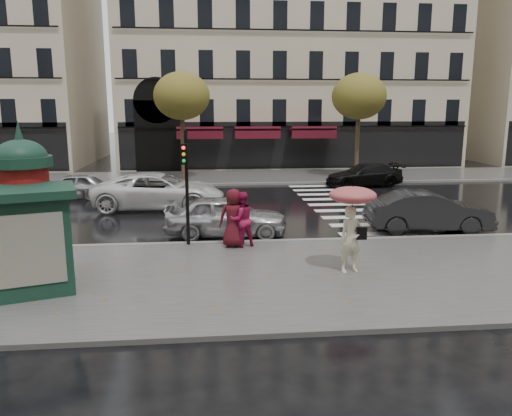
{
  "coord_description": "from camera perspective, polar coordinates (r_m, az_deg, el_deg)",
  "views": [
    {
      "loc": [
        -0.52,
        -13.15,
        4.55
      ],
      "look_at": [
        0.91,
        1.5,
        1.56
      ],
      "focal_mm": 35.0,
      "sensor_mm": 36.0,
      "label": 1
    }
  ],
  "objects": [
    {
      "name": "woman_red",
      "position": [
        15.98,
        -1.71,
        -1.3
      ],
      "size": [
        1.06,
        0.96,
        1.79
      ],
      "primitive_type": "imported",
      "rotation": [
        0.0,
        0.0,
        3.53
      ],
      "color": "#9D1342",
      "rests_on": "near_sidewalk"
    },
    {
      "name": "zebra_crossing",
      "position": [
        24.09,
        10.23,
        0.43
      ],
      "size": [
        3.6,
        11.75,
        0.01
      ],
      "primitive_type": "cube",
      "color": "silver",
      "rests_on": "ground"
    },
    {
      "name": "traffic_light",
      "position": [
        16.04,
        -8.0,
        3.6
      ],
      "size": [
        0.26,
        0.36,
        3.72
      ],
      "color": "black",
      "rests_on": "near_sidewalk"
    },
    {
      "name": "newsstand",
      "position": [
        13.17,
        -24.33,
        -3.21
      ],
      "size": [
        2.57,
        2.35,
        2.56
      ],
      "color": "#133326",
      "rests_on": "near_sidewalk"
    },
    {
      "name": "car_silver",
      "position": [
        17.77,
        -3.48,
        -0.91
      ],
      "size": [
        4.45,
        2.06,
        1.48
      ],
      "primitive_type": "imported",
      "rotation": [
        0.0,
        0.0,
        1.5
      ],
      "color": "#B4B5B9",
      "rests_on": "ground"
    },
    {
      "name": "car_black",
      "position": [
        29.72,
        12.24,
        3.69
      ],
      "size": [
        4.71,
        2.41,
        1.31
      ],
      "primitive_type": "imported",
      "rotation": [
        0.0,
        0.0,
        -1.44
      ],
      "color": "black",
      "rests_on": "ground"
    },
    {
      "name": "far_kerb",
      "position": [
        29.49,
        -4.51,
        2.72
      ],
      "size": [
        90.0,
        0.25,
        0.14
      ],
      "primitive_type": "cube",
      "color": "slate",
      "rests_on": "ground"
    },
    {
      "name": "woman_umbrella",
      "position": [
        13.59,
        10.91,
        -0.72
      ],
      "size": [
        1.26,
        1.26,
        2.43
      ],
      "color": "beige",
      "rests_on": "near_sidewalk"
    },
    {
      "name": "near_kerb",
      "position": [
        16.76,
        -3.6,
        -4.03
      ],
      "size": [
        90.0,
        0.25,
        0.14
      ],
      "primitive_type": "cube",
      "color": "slate",
      "rests_on": "ground"
    },
    {
      "name": "morris_column",
      "position": [
        14.22,
        -24.88,
        0.41
      ],
      "size": [
        1.52,
        1.52,
        4.09
      ],
      "color": "#133326",
      "rests_on": "near_sidewalk"
    },
    {
      "name": "bldg_far_corner",
      "position": [
        44.16,
        3.18,
        20.28
      ],
      "size": [
        26.0,
        14.0,
        22.9
      ],
      "color": "#B7A88C",
      "rests_on": "ground"
    },
    {
      "name": "tree_far_right",
      "position": [
        32.58,
        11.69,
        12.35
      ],
      "size": [
        3.4,
        3.4,
        6.64
      ],
      "color": "#38281C",
      "rests_on": "ground"
    },
    {
      "name": "tree_far_left",
      "position": [
        31.19,
        -8.5,
        12.5
      ],
      "size": [
        3.4,
        3.4,
        6.64
      ],
      "color": "#38281C",
      "rests_on": "ground"
    },
    {
      "name": "far_sidewalk",
      "position": [
        32.46,
        -4.61,
        3.5
      ],
      "size": [
        90.0,
        6.0,
        0.12
      ],
      "primitive_type": "cube",
      "color": "#474744",
      "rests_on": "ground"
    },
    {
      "name": "near_sidewalk",
      "position": [
        13.43,
        -3.07,
        -8.05
      ],
      "size": [
        90.0,
        7.0,
        0.12
      ],
      "primitive_type": "cube",
      "color": "#474744",
      "rests_on": "ground"
    },
    {
      "name": "car_darkgrey",
      "position": [
        19.52,
        19.07,
        -0.38
      ],
      "size": [
        4.66,
        1.96,
        1.5
      ],
      "primitive_type": "imported",
      "rotation": [
        0.0,
        0.0,
        1.49
      ],
      "color": "black",
      "rests_on": "ground"
    },
    {
      "name": "car_white",
      "position": [
        22.97,
        -10.99,
        1.92
      ],
      "size": [
        6.04,
        3.14,
        1.63
      ],
      "primitive_type": "imported",
      "rotation": [
        0.0,
        0.0,
        1.49
      ],
      "color": "white",
      "rests_on": "ground"
    },
    {
      "name": "man_burgundy",
      "position": [
        15.95,
        -2.59,
        -1.14
      ],
      "size": [
        0.93,
        0.61,
        1.89
      ],
      "primitive_type": "imported",
      "rotation": [
        0.0,
        0.0,
        3.13
      ],
      "color": "#4A0E17",
      "rests_on": "near_sidewalk"
    },
    {
      "name": "ground",
      "position": [
        13.92,
        -3.16,
        -7.6
      ],
      "size": [
        160.0,
        160.0,
        0.0
      ],
      "primitive_type": "plane",
      "color": "black",
      "rests_on": "ground"
    },
    {
      "name": "car_far_silver",
      "position": [
        26.76,
        -20.21,
        2.39
      ],
      "size": [
        3.83,
        1.66,
        1.29
      ],
      "primitive_type": "imported",
      "rotation": [
        0.0,
        0.0,
        -1.61
      ],
      "color": "#A5A4A9",
      "rests_on": "ground"
    }
  ]
}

